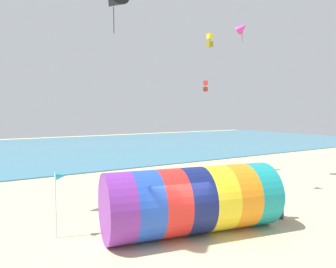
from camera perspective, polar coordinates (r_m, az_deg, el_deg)
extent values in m
plane|color=#CCBA8C|center=(14.17, 2.22, -18.58)|extent=(120.00, 120.00, 0.00)
cube|color=teal|center=(48.58, -23.24, -2.69)|extent=(120.00, 40.00, 0.10)
cylinder|color=purple|center=(13.90, -8.80, -12.65)|extent=(1.67, 3.10, 2.94)
cylinder|color=blue|center=(14.17, -4.26, -12.29)|extent=(1.67, 3.10, 2.94)
cylinder|color=red|center=(14.52, 0.08, -11.88)|extent=(1.67, 3.10, 2.94)
cylinder|color=navy|center=(14.94, 4.17, -11.42)|extent=(1.67, 3.10, 2.94)
cylinder|color=yellow|center=(15.44, 8.01, -10.95)|extent=(1.67, 3.10, 2.94)
cylinder|color=orange|center=(15.99, 11.59, -10.46)|extent=(1.67, 3.10, 2.94)
cylinder|color=teal|center=(16.61, 14.90, -9.97)|extent=(1.67, 3.10, 2.94)
cylinder|color=black|center=(16.95, 16.51, -9.72)|extent=(0.58, 2.66, 2.70)
cylinder|color=#383D56|center=(17.92, 19.13, -12.54)|extent=(0.24, 0.24, 0.81)
cube|color=white|center=(17.73, 19.18, -10.33)|extent=(0.40, 0.42, 0.61)
sphere|color=tan|center=(17.63, 19.21, -8.96)|extent=(0.22, 0.22, 0.22)
cone|color=#D1339E|center=(22.36, 12.82, 17.60)|extent=(0.83, 0.99, 0.86)
cylinder|color=#7D1E5E|center=(22.24, 12.80, 16.30)|extent=(0.03, 0.03, 0.69)
cone|color=black|center=(16.14, -9.46, 22.02)|extent=(1.15, 1.41, 1.35)
cylinder|color=black|center=(15.89, -9.42, 19.00)|extent=(0.03, 0.03, 1.17)
cube|color=red|center=(23.21, 6.55, 8.84)|extent=(0.39, 0.39, 0.29)
cube|color=maroon|center=(23.18, 6.54, 7.75)|extent=(0.39, 0.39, 0.29)
cylinder|color=black|center=(23.20, 6.55, 8.30)|extent=(0.02, 0.02, 0.79)
cube|color=yellow|center=(29.38, 7.31, 16.51)|extent=(0.43, 0.43, 0.45)
cube|color=olive|center=(29.25, 7.30, 15.23)|extent=(0.43, 0.43, 0.45)
cylinder|color=black|center=(29.31, 7.30, 15.87)|extent=(0.02, 0.02, 1.19)
cylinder|color=silver|center=(15.09, -18.96, -11.67)|extent=(0.05, 0.05, 2.85)
cone|color=#2DB2C6|center=(14.86, -18.24, -6.97)|extent=(0.45, 0.36, 0.36)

